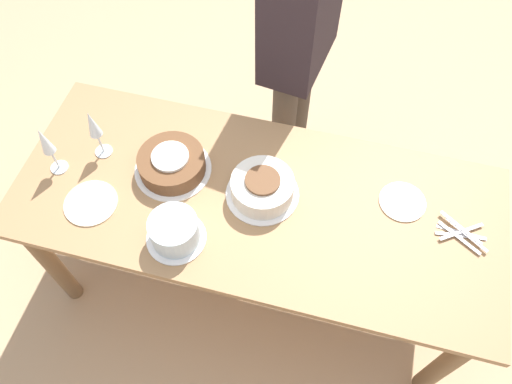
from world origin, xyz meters
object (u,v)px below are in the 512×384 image
object	(u,v)px
cake_front_chocolate	(172,164)
wine_glass_far	(93,126)
cake_center_white	(262,188)
wine_glass_near	(45,143)
cake_back_decorated	(174,231)
person_cutting	(299,24)

from	to	relation	value
cake_front_chocolate	wine_glass_far	bearing A→B (deg)	-2.27
cake_center_white	wine_glass_near	world-z (taller)	wine_glass_near
cake_front_chocolate	cake_back_decorated	xyz separation A→B (m)	(-0.11, 0.27, 0.01)
wine_glass_near	cake_back_decorated	bearing A→B (deg)	162.22
cake_back_decorated	wine_glass_far	xyz separation A→B (m)	(0.39, -0.28, 0.10)
cake_front_chocolate	cake_back_decorated	size ratio (longest dim) A/B	1.39
cake_center_white	person_cutting	bearing A→B (deg)	-88.16
cake_front_chocolate	wine_glass_near	size ratio (longest dim) A/B	1.27
cake_center_white	wine_glass_near	xyz separation A→B (m)	(0.76, 0.08, 0.11)
cake_center_white	wine_glass_far	size ratio (longest dim) A/B	1.18
cake_back_decorated	person_cutting	size ratio (longest dim) A/B	0.13
wine_glass_near	wine_glass_far	world-z (taller)	same
person_cutting	wine_glass_far	bearing A→B (deg)	-36.53
wine_glass_near	person_cutting	distance (m)	1.05
cake_front_chocolate	wine_glass_near	world-z (taller)	wine_glass_near
cake_back_decorated	wine_glass_near	bearing A→B (deg)	-17.78
wine_glass_near	wine_glass_far	xyz separation A→B (m)	(-0.13, -0.11, 0.00)
cake_back_decorated	person_cutting	bearing A→B (deg)	-103.59
cake_front_chocolate	wine_glass_near	bearing A→B (deg)	13.60
cake_back_decorated	cake_center_white	bearing A→B (deg)	-134.22
cake_center_white	wine_glass_near	distance (m)	0.77
cake_front_chocolate	wine_glass_near	xyz separation A→B (m)	(0.41, 0.10, 0.11)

